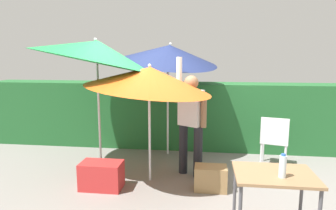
{
  "coord_description": "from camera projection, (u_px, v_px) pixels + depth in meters",
  "views": [
    {
      "loc": [
        0.6,
        -4.41,
        1.89
      ],
      "look_at": [
        0.0,
        0.3,
        1.1
      ],
      "focal_mm": 31.46,
      "sensor_mm": 36.0,
      "label": 1
    }
  ],
  "objects": [
    {
      "name": "ground_plane",
      "position": [
        166.0,
        176.0,
        4.7
      ],
      "size": [
        24.0,
        24.0,
        0.0
      ],
      "primitive_type": "plane",
      "color": "gray"
    },
    {
      "name": "hedge_row",
      "position": [
        176.0,
        115.0,
        6.18
      ],
      "size": [
        8.0,
        0.7,
        1.35
      ],
      "primitive_type": "cube",
      "color": "#23602D",
      "rests_on": "ground_plane"
    },
    {
      "name": "umbrella_rainbow",
      "position": [
        169.0,
        54.0,
        5.47
      ],
      "size": [
        1.88,
        1.86,
        2.32
      ],
      "color": "silver",
      "rests_on": "ground_plane"
    },
    {
      "name": "umbrella_orange",
      "position": [
        96.0,
        52.0,
        4.68
      ],
      "size": [
        2.08,
        2.04,
        2.43
      ],
      "color": "silver",
      "rests_on": "ground_plane"
    },
    {
      "name": "umbrella_yellow",
      "position": [
        149.0,
        78.0,
        4.31
      ],
      "size": [
        1.89,
        1.87,
        1.85
      ],
      "color": "silver",
      "rests_on": "ground_plane"
    },
    {
      "name": "person_vendor",
      "position": [
        191.0,
        118.0,
        4.6
      ],
      "size": [
        0.52,
        0.37,
        1.88
      ],
      "color": "black",
      "rests_on": "ground_plane"
    },
    {
      "name": "chair_plastic",
      "position": [
        274.0,
        139.0,
        4.98
      ],
      "size": [
        0.54,
        0.54,
        0.89
      ],
      "color": "silver",
      "rests_on": "ground_plane"
    },
    {
      "name": "cooler_box",
      "position": [
        102.0,
        175.0,
        4.23
      ],
      "size": [
        0.59,
        0.35,
        0.39
      ],
      "primitive_type": "cube",
      "color": "red",
      "rests_on": "ground_plane"
    },
    {
      "name": "crate_cardboard",
      "position": [
        211.0,
        178.0,
        4.19
      ],
      "size": [
        0.46,
        0.29,
        0.35
      ],
      "primitive_type": "cube",
      "color": "#9E7A4C",
      "rests_on": "ground_plane"
    },
    {
      "name": "folding_table",
      "position": [
        274.0,
        181.0,
        2.99
      ],
      "size": [
        0.8,
        0.6,
        0.72
      ],
      "color": "#4C4C51",
      "rests_on": "ground_plane"
    },
    {
      "name": "bottle_water",
      "position": [
        283.0,
        166.0,
        2.86
      ],
      "size": [
        0.07,
        0.07,
        0.24
      ],
      "color": "silver",
      "rests_on": "folding_table"
    }
  ]
}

